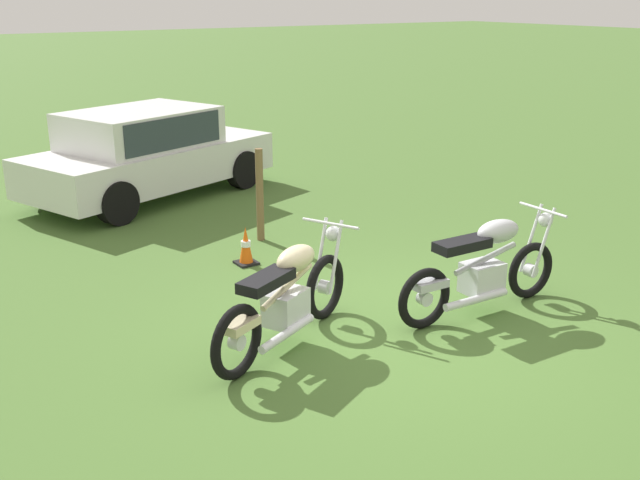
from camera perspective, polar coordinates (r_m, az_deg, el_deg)
name	(u,v)px	position (r m, az deg, el deg)	size (l,w,h in m)	color
ground_plane	(395,330)	(7.47, 5.74, -6.83)	(120.00, 120.00, 0.00)	#476B2D
motorcycle_cream	(286,297)	(6.96, -2.59, -4.39)	(1.97, 1.14, 1.02)	black
motorcycle_silver	(483,268)	(7.84, 12.36, -2.07)	(2.11, 0.64, 1.02)	black
car_white	(146,149)	(12.30, -13.16, 6.77)	(4.39, 2.98, 1.43)	silver
fence_post_wooden	(260,195)	(9.92, -4.61, 3.44)	(0.10, 0.10, 1.24)	brown
traffic_cone	(246,247)	(9.14, -5.68, -0.55)	(0.25, 0.25, 0.48)	#EA590F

